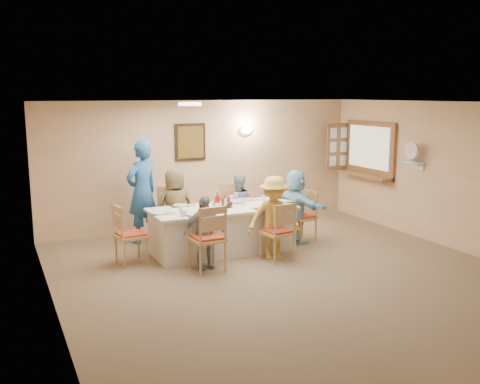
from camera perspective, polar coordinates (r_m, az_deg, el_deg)
name	(u,v)px	position (r m, az deg, el deg)	size (l,w,h in m)	color
ground	(294,278)	(7.86, 5.74, -9.13)	(7.00, 7.00, 0.00)	brown
room_walls	(296,175)	(7.49, 5.95, 1.85)	(7.00, 7.00, 7.00)	tan
wall_picture	(190,142)	(10.46, -5.33, 5.33)	(0.62, 0.05, 0.72)	#3C2615
wall_sconce	(246,130)	(10.89, 0.68, 6.63)	(0.26, 0.09, 0.18)	white
ceiling_light	(190,104)	(8.34, -5.35, 9.33)	(0.36, 0.36, 0.05)	white
serving_hatch	(370,150)	(11.28, 13.69, 4.43)	(0.06, 1.50, 1.15)	olive
hatch_sill	(364,175)	(11.27, 13.10, 1.75)	(0.30, 1.50, 0.05)	olive
shutter_door	(338,147)	(11.73, 10.37, 4.77)	(0.55, 0.04, 1.00)	olive
fan_shelf	(414,162)	(10.23, 18.04, 3.05)	(0.22, 0.36, 0.03)	white
desk_fan	(413,154)	(10.19, 17.97, 3.88)	(0.30, 0.30, 0.28)	#A5A5A8
dining_table	(223,230)	(8.99, -1.86, -4.03)	(2.42, 1.02, 0.76)	beige
chair_back_left	(173,216)	(9.48, -7.12, -2.52)	(0.49, 0.49, 1.02)	tan
chair_back_right	(235,211)	(9.91, -0.51, -1.99)	(0.47, 0.47, 0.98)	tan
chair_front_left	(207,237)	(8.02, -3.55, -4.85)	(0.49, 0.49, 1.03)	tan
chair_front_right	(277,231)	(8.53, 3.99, -4.17)	(0.46, 0.46, 0.96)	tan
chair_left_end	(131,234)	(8.49, -11.54, -4.43)	(0.46, 0.46, 0.95)	tan
chair_right_end	(302,216)	(9.67, 6.61, -2.58)	(0.44, 0.44, 0.91)	tan
diner_back_left	(175,207)	(9.33, -6.91, -1.63)	(0.69, 0.46, 1.37)	brown
diner_back_right	(238,206)	(9.78, -0.22, -1.50)	(0.66, 0.56, 1.20)	#929CAB
diner_front_left	(204,232)	(8.12, -3.86, -4.30)	(0.67, 0.30, 1.13)	gray
diner_front_right	(274,218)	(8.58, 3.62, -2.74)	(0.95, 0.66, 1.34)	gold
diner_right_end	(296,206)	(9.56, 5.97, -1.50)	(0.62, 1.27, 1.31)	#95D7F8
caregiver	(142,192)	(9.61, -10.38, 0.02)	(0.79, 0.69, 1.83)	#2C6CB2
placemat_fl	(198,216)	(8.30, -4.53, -2.55)	(0.33, 0.24, 0.01)	#472B19
plate_fl	(198,215)	(8.30, -4.53, -2.49)	(0.24, 0.24, 0.02)	white
napkin_fl	(210,215)	(8.32, -3.25, -2.46)	(0.14, 0.14, 0.01)	gold
placemat_fr	(266,209)	(8.79, 2.81, -1.81)	(0.37, 0.28, 0.01)	#472B19
plate_fr	(266,208)	(8.78, 2.81, -1.75)	(0.26, 0.26, 0.02)	white
napkin_fr	(277,208)	(8.83, 4.00, -1.72)	(0.15, 0.15, 0.01)	gold
placemat_bl	(180,206)	(9.08, -6.41, -1.46)	(0.33, 0.25, 0.01)	#472B19
plate_bl	(180,205)	(9.07, -6.41, -1.40)	(0.24, 0.24, 0.02)	white
napkin_bl	(191,205)	(9.09, -5.23, -1.38)	(0.13, 0.13, 0.01)	gold
placemat_br	(244,200)	(9.52, 0.44, -0.84)	(0.32, 0.24, 0.01)	#472B19
plate_br	(244,199)	(9.52, 0.44, -0.78)	(0.26, 0.26, 0.02)	white
napkin_br	(254,199)	(9.55, 1.55, -0.76)	(0.14, 0.14, 0.01)	gold
placemat_le	(159,213)	(8.54, -8.67, -2.28)	(0.33, 0.24, 0.01)	#472B19
plate_le	(159,213)	(8.54, -8.68, -2.21)	(0.25, 0.25, 0.02)	white
napkin_le	(171,213)	(8.54, -7.42, -2.19)	(0.13, 0.13, 0.01)	gold
placemat_re	(281,202)	(9.39, 4.41, -1.03)	(0.38, 0.28, 0.01)	#472B19
plate_re	(281,201)	(9.39, 4.41, -0.97)	(0.26, 0.26, 0.02)	white
napkin_re	(291,201)	(9.44, 5.52, -0.95)	(0.15, 0.15, 0.01)	gold
teacup_a	(183,213)	(8.31, -6.07, -2.27)	(0.13, 0.13, 0.09)	white
teacup_b	(232,198)	(9.50, -0.90, -0.62)	(0.12, 0.12, 0.08)	white
bowl_a	(215,209)	(8.62, -2.70, -1.87)	(0.26, 0.26, 0.06)	white
bowl_b	(237,201)	(9.24, -0.34, -1.02)	(0.21, 0.21, 0.06)	white
condiment_ketchup	(217,200)	(8.86, -2.43, -0.87)	(0.13, 0.13, 0.26)	#AC0E17
condiment_brown	(225,201)	(8.99, -1.65, -0.95)	(0.10, 0.10, 0.18)	#3E1810
condiment_malt	(229,203)	(8.88, -1.18, -1.16)	(0.16, 0.16, 0.16)	#3E1810
drinking_glass	(213,204)	(8.88, -2.89, -1.33)	(0.06, 0.06, 0.10)	silver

